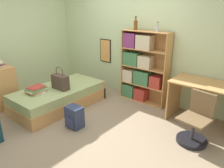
{
  "coord_description": "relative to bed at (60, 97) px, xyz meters",
  "views": [
    {
      "loc": [
        2.79,
        -2.56,
        2.05
      ],
      "look_at": [
        0.55,
        0.19,
        0.75
      ],
      "focal_mm": 35.0,
      "sensor_mm": 36.0,
      "label": 1
    }
  ],
  "objects": [
    {
      "name": "bookcase",
      "position": [
        1.12,
        1.35,
        0.54
      ],
      "size": [
        1.06,
        0.3,
        1.55
      ],
      "color": "tan",
      "rests_on": "ground_plane"
    },
    {
      "name": "bottle_green",
      "position": [
        0.98,
        1.32,
        1.45
      ],
      "size": [
        0.08,
        0.08,
        0.28
      ],
      "color": "brown",
      "rests_on": "bookcase"
    },
    {
      "name": "handbag",
      "position": [
        0.09,
        -0.02,
        0.37
      ],
      "size": [
        0.38,
        0.17,
        0.47
      ],
      "color": "#47382D",
      "rests_on": "bed"
    },
    {
      "name": "desk",
      "position": [
        2.59,
        1.18,
        0.33
      ],
      "size": [
        1.19,
        0.65,
        0.78
      ],
      "color": "tan",
      "rests_on": "ground_plane"
    },
    {
      "name": "ground_plane",
      "position": [
        0.75,
        -0.02,
        -0.21
      ],
      "size": [
        14.0,
        14.0,
        0.0
      ],
      "primitive_type": "plane",
      "color": "gray"
    },
    {
      "name": "book_stack_on_bed",
      "position": [
        -0.11,
        -0.45,
        0.27
      ],
      "size": [
        0.34,
        0.37,
        0.12
      ],
      "color": "beige",
      "rests_on": "bed"
    },
    {
      "name": "bed",
      "position": [
        0.0,
        0.0,
        0.0
      ],
      "size": [
        0.97,
        1.89,
        0.42
      ],
      "color": "tan",
      "rests_on": "ground_plane"
    },
    {
      "name": "backpack",
      "position": [
        0.89,
        -0.38,
        -0.02
      ],
      "size": [
        0.29,
        0.24,
        0.39
      ],
      "color": "#2D3856",
      "rests_on": "ground_plane"
    },
    {
      "name": "wall_back",
      "position": [
        0.75,
        1.55,
        1.09
      ],
      "size": [
        10.0,
        0.09,
        2.6
      ],
      "color": "beige",
      "rests_on": "ground_plane"
    },
    {
      "name": "wall_left",
      "position": [
        -1.51,
        -0.02,
        1.09
      ],
      "size": [
        0.06,
        10.0,
        2.6
      ],
      "color": "beige",
      "rests_on": "ground_plane"
    },
    {
      "name": "desk_chair",
      "position": [
        2.67,
        0.53,
        0.04
      ],
      "size": [
        0.49,
        0.49,
        0.8
      ],
      "color": "black",
      "rests_on": "ground_plane"
    },
    {
      "name": "bottle_brown",
      "position": [
        1.49,
        1.32,
        1.41
      ],
      "size": [
        0.06,
        0.06,
        0.19
      ],
      "color": "#B7BCC1",
      "rests_on": "bookcase"
    }
  ]
}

